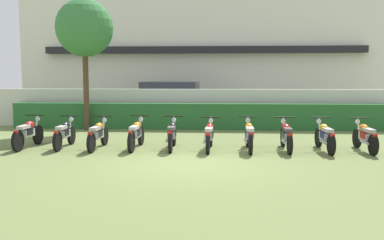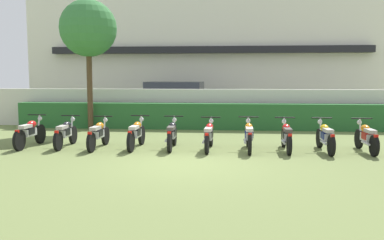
{
  "view_description": "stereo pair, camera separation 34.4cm",
  "coord_description": "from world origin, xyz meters",
  "px_view_note": "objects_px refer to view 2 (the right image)",
  "views": [
    {
      "loc": [
        0.76,
        -10.03,
        2.2
      ],
      "look_at": [
        0.0,
        2.28,
        0.85
      ],
      "focal_mm": 38.35,
      "sensor_mm": 36.0,
      "label": 1
    },
    {
      "loc": [
        1.1,
        -10.0,
        2.2
      ],
      "look_at": [
        0.0,
        2.28,
        0.85
      ],
      "focal_mm": 38.35,
      "sensor_mm": 36.0,
      "label": 2
    }
  ],
  "objects_px": {
    "motorcycle_in_row_7": "(286,136)",
    "tree_near_inspector": "(88,29)",
    "motorcycle_in_row_0": "(30,132)",
    "motorcycle_in_row_3": "(136,134)",
    "motorcycle_in_row_5": "(209,135)",
    "motorcycle_in_row_1": "(66,133)",
    "motorcycle_in_row_8": "(325,137)",
    "motorcycle_in_row_2": "(98,134)",
    "parked_car": "(178,101)",
    "motorcycle_in_row_9": "(366,137)",
    "motorcycle_in_row_6": "(249,135)",
    "motorcycle_in_row_4": "(172,134)"
  },
  "relations": [
    {
      "from": "motorcycle_in_row_6",
      "to": "motorcycle_in_row_9",
      "type": "relative_size",
      "value": 1.04
    },
    {
      "from": "tree_near_inspector",
      "to": "motorcycle_in_row_8",
      "type": "height_order",
      "value": "tree_near_inspector"
    },
    {
      "from": "motorcycle_in_row_1",
      "to": "motorcycle_in_row_8",
      "type": "distance_m",
      "value": 7.76
    },
    {
      "from": "motorcycle_in_row_1",
      "to": "motorcycle_in_row_7",
      "type": "relative_size",
      "value": 0.97
    },
    {
      "from": "motorcycle_in_row_3",
      "to": "motorcycle_in_row_6",
      "type": "xyz_separation_m",
      "value": [
        3.37,
        -0.11,
        0.0
      ]
    },
    {
      "from": "parked_car",
      "to": "motorcycle_in_row_9",
      "type": "bearing_deg",
      "value": -46.94
    },
    {
      "from": "motorcycle_in_row_9",
      "to": "motorcycle_in_row_4",
      "type": "bearing_deg",
      "value": 88.15
    },
    {
      "from": "motorcycle_in_row_1",
      "to": "tree_near_inspector",
      "type": "bearing_deg",
      "value": 6.61
    },
    {
      "from": "motorcycle_in_row_9",
      "to": "motorcycle_in_row_7",
      "type": "bearing_deg",
      "value": 88.57
    },
    {
      "from": "tree_near_inspector",
      "to": "motorcycle_in_row_4",
      "type": "relative_size",
      "value": 2.79
    },
    {
      "from": "motorcycle_in_row_9",
      "to": "motorcycle_in_row_3",
      "type": "bearing_deg",
      "value": 88.4
    },
    {
      "from": "tree_near_inspector",
      "to": "motorcycle_in_row_1",
      "type": "distance_m",
      "value": 5.5
    },
    {
      "from": "tree_near_inspector",
      "to": "motorcycle_in_row_0",
      "type": "height_order",
      "value": "tree_near_inspector"
    },
    {
      "from": "motorcycle_in_row_0",
      "to": "motorcycle_in_row_3",
      "type": "xyz_separation_m",
      "value": [
        3.31,
        0.07,
        -0.0
      ]
    },
    {
      "from": "motorcycle_in_row_6",
      "to": "motorcycle_in_row_8",
      "type": "bearing_deg",
      "value": -88.63
    },
    {
      "from": "motorcycle_in_row_6",
      "to": "motorcycle_in_row_8",
      "type": "height_order",
      "value": "motorcycle_in_row_6"
    },
    {
      "from": "motorcycle_in_row_3",
      "to": "motorcycle_in_row_4",
      "type": "distance_m",
      "value": 1.09
    },
    {
      "from": "motorcycle_in_row_8",
      "to": "motorcycle_in_row_5",
      "type": "bearing_deg",
      "value": 89.0
    },
    {
      "from": "tree_near_inspector",
      "to": "motorcycle_in_row_3",
      "type": "height_order",
      "value": "tree_near_inspector"
    },
    {
      "from": "parked_car",
      "to": "motorcycle_in_row_9",
      "type": "distance_m",
      "value": 10.2
    },
    {
      "from": "motorcycle_in_row_3",
      "to": "motorcycle_in_row_8",
      "type": "relative_size",
      "value": 1.02
    },
    {
      "from": "motorcycle_in_row_2",
      "to": "motorcycle_in_row_3",
      "type": "distance_m",
      "value": 1.14
    },
    {
      "from": "motorcycle_in_row_2",
      "to": "motorcycle_in_row_6",
      "type": "xyz_separation_m",
      "value": [
        4.5,
        0.01,
        0.01
      ]
    },
    {
      "from": "tree_near_inspector",
      "to": "motorcycle_in_row_6",
      "type": "relative_size",
      "value": 2.74
    },
    {
      "from": "motorcycle_in_row_7",
      "to": "tree_near_inspector",
      "type": "bearing_deg",
      "value": 61.25
    },
    {
      "from": "motorcycle_in_row_4",
      "to": "motorcycle_in_row_8",
      "type": "bearing_deg",
      "value": -92.53
    },
    {
      "from": "tree_near_inspector",
      "to": "motorcycle_in_row_1",
      "type": "relative_size",
      "value": 2.8
    },
    {
      "from": "parked_car",
      "to": "motorcycle_in_row_5",
      "type": "distance_m",
      "value": 8.19
    },
    {
      "from": "tree_near_inspector",
      "to": "motorcycle_in_row_6",
      "type": "xyz_separation_m",
      "value": [
        6.2,
        -4.22,
        -3.58
      ]
    },
    {
      "from": "motorcycle_in_row_2",
      "to": "motorcycle_in_row_6",
      "type": "height_order",
      "value": "motorcycle_in_row_6"
    },
    {
      "from": "motorcycle_in_row_4",
      "to": "motorcycle_in_row_7",
      "type": "bearing_deg",
      "value": -92.29
    },
    {
      "from": "motorcycle_in_row_5",
      "to": "motorcycle_in_row_8",
      "type": "height_order",
      "value": "motorcycle_in_row_8"
    },
    {
      "from": "motorcycle_in_row_0",
      "to": "motorcycle_in_row_2",
      "type": "height_order",
      "value": "motorcycle_in_row_0"
    },
    {
      "from": "motorcycle_in_row_2",
      "to": "motorcycle_in_row_8",
      "type": "relative_size",
      "value": 0.99
    },
    {
      "from": "tree_near_inspector",
      "to": "motorcycle_in_row_9",
      "type": "relative_size",
      "value": 2.83
    },
    {
      "from": "parked_car",
      "to": "motorcycle_in_row_6",
      "type": "xyz_separation_m",
      "value": [
        3.09,
        -7.95,
        -0.48
      ]
    },
    {
      "from": "motorcycle_in_row_8",
      "to": "motorcycle_in_row_2",
      "type": "bearing_deg",
      "value": 89.03
    },
    {
      "from": "motorcycle_in_row_2",
      "to": "motorcycle_in_row_8",
      "type": "xyz_separation_m",
      "value": [
        6.69,
        0.04,
        0.0
      ]
    },
    {
      "from": "motorcycle_in_row_6",
      "to": "tree_near_inspector",
      "type": "bearing_deg",
      "value": 56.23
    },
    {
      "from": "motorcycle_in_row_1",
      "to": "motorcycle_in_row_7",
      "type": "xyz_separation_m",
      "value": [
        6.66,
        -0.04,
        0.0
      ]
    },
    {
      "from": "tree_near_inspector",
      "to": "motorcycle_in_row_0",
      "type": "relative_size",
      "value": 2.66
    },
    {
      "from": "motorcycle_in_row_5",
      "to": "motorcycle_in_row_9",
      "type": "bearing_deg",
      "value": -86.89
    },
    {
      "from": "motorcycle_in_row_4",
      "to": "motorcycle_in_row_6",
      "type": "relative_size",
      "value": 0.98
    },
    {
      "from": "motorcycle_in_row_1",
      "to": "motorcycle_in_row_4",
      "type": "distance_m",
      "value": 3.3
    },
    {
      "from": "motorcycle_in_row_5",
      "to": "motorcycle_in_row_7",
      "type": "height_order",
      "value": "motorcycle_in_row_7"
    },
    {
      "from": "parked_car",
      "to": "motorcycle_in_row_5",
      "type": "xyz_separation_m",
      "value": [
        1.93,
        -7.94,
        -0.5
      ]
    },
    {
      "from": "parked_car",
      "to": "motorcycle_in_row_4",
      "type": "height_order",
      "value": "parked_car"
    },
    {
      "from": "motorcycle_in_row_6",
      "to": "motorcycle_in_row_3",
      "type": "bearing_deg",
      "value": 88.63
    },
    {
      "from": "parked_car",
      "to": "motorcycle_in_row_4",
      "type": "distance_m",
      "value": 7.89
    },
    {
      "from": "motorcycle_in_row_1",
      "to": "motorcycle_in_row_3",
      "type": "bearing_deg",
      "value": -92.07
    }
  ]
}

